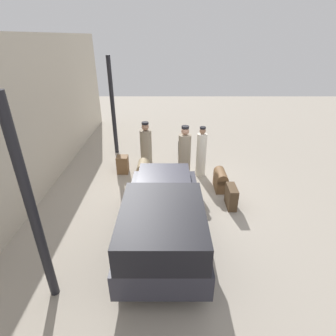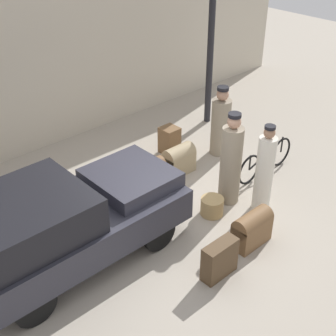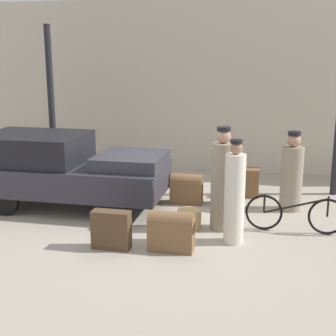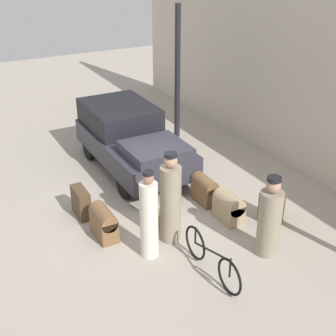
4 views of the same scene
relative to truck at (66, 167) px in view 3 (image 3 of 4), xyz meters
name	(u,v)px [view 3 (image 3 of 4)]	position (x,y,z in m)	size (l,w,h in m)	color
ground_plane	(156,217)	(1.97, -0.31, -0.83)	(30.00, 30.00, 0.00)	#A89E8E
station_building_facade	(191,87)	(1.97, 3.77, 1.42)	(16.00, 0.15, 4.50)	beige
canopy_pillar_left	(51,104)	(-1.25, 2.06, 1.07)	(0.16, 0.16, 3.79)	black
truck	(66,167)	(0.00, 0.00, 0.00)	(3.74, 1.75, 1.50)	black
bicycle	(295,214)	(4.57, -0.54, -0.49)	(1.74, 0.04, 0.70)	black
wicker_basket	(189,219)	(2.71, -0.75, -0.65)	(0.43, 0.43, 0.35)	tan
porter_with_bicycle	(222,183)	(3.28, -0.65, 0.03)	(0.41, 0.41, 1.87)	gray
porter_carrying_trunk	(292,175)	(4.54, 0.73, -0.10)	(0.43, 0.43, 1.61)	gray
porter_standing_middle	(235,196)	(3.54, -1.24, -0.01)	(0.34, 0.34, 1.76)	silver
trunk_umber_medium	(187,188)	(2.40, 0.70, -0.49)	(0.67, 0.32, 0.64)	brown
suitcase_tan_flat	(111,230)	(1.62, -1.91, -0.51)	(0.63, 0.24, 0.63)	#4C3823
trunk_wicker_pale	(250,182)	(3.70, 1.51, -0.51)	(0.38, 0.39, 0.63)	brown
trunk_barrel_dark	(228,190)	(3.27, 0.74, -0.50)	(0.67, 0.39, 0.63)	#9E8966
trunk_large_brown	(171,230)	(2.58, -1.77, -0.49)	(0.73, 0.35, 0.65)	brown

